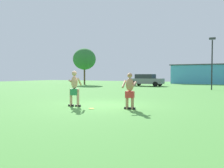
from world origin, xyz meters
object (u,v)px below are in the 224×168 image
(player_with_cap, at_px, (130,89))
(player_in_green, at_px, (74,88))
(car_gray_mid_lot, at_px, (146,80))
(tree_left_field, at_px, (84,59))
(lamp_post, at_px, (212,57))
(frisbee, at_px, (91,109))

(player_with_cap, distance_m, player_in_green, 2.76)
(car_gray_mid_lot, distance_m, tree_left_field, 10.29)
(player_in_green, bearing_deg, lamp_post, 74.66)
(player_with_cap, bearing_deg, car_gray_mid_lot, 108.24)
(player_with_cap, xyz_separation_m, lamp_post, (1.77, 16.04, 2.35))
(frisbee, relative_size, lamp_post, 0.05)
(player_with_cap, relative_size, tree_left_field, 0.30)
(lamp_post, bearing_deg, tree_left_field, 167.58)
(player_with_cap, height_order, car_gray_mid_lot, player_with_cap)
(car_gray_mid_lot, xyz_separation_m, tree_left_field, (-9.83, -0.18, 3.04))
(car_gray_mid_lot, bearing_deg, player_in_green, -79.20)
(player_with_cap, distance_m, lamp_post, 16.31)
(player_with_cap, relative_size, lamp_post, 0.31)
(player_in_green, xyz_separation_m, lamp_post, (4.51, 16.44, 2.33))
(lamp_post, bearing_deg, player_in_green, -105.34)
(player_in_green, distance_m, frisbee, 1.50)
(car_gray_mid_lot, bearing_deg, lamp_post, -26.50)
(frisbee, distance_m, car_gray_mid_lot, 21.58)
(player_in_green, distance_m, tree_left_field, 24.84)
(lamp_post, height_order, tree_left_field, tree_left_field)
(car_gray_mid_lot, bearing_deg, player_with_cap, -71.76)
(frisbee, xyz_separation_m, tree_left_field, (-14.94, 20.77, 3.85))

